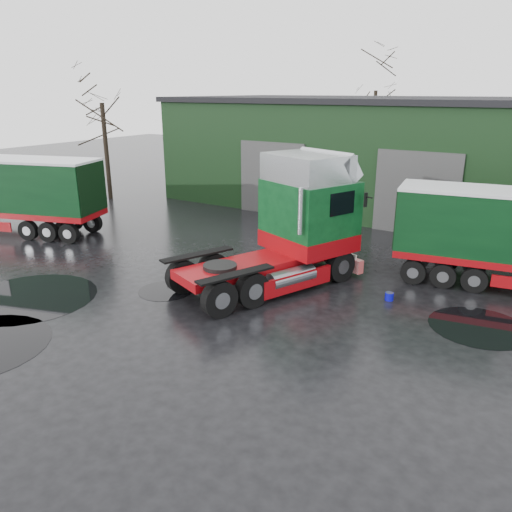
{
  "coord_description": "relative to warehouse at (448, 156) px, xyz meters",
  "views": [
    {
      "loc": [
        8.07,
        -9.98,
        6.73
      ],
      "look_at": [
        0.05,
        2.72,
        1.7
      ],
      "focal_mm": 35.0,
      "sensor_mm": 36.0,
      "label": 1
    }
  ],
  "objects": [
    {
      "name": "puddle_1",
      "position": [
        4.53,
        -15.08,
        -3.15
      ],
      "size": [
        2.9,
        2.9,
        0.01
      ],
      "primitive_type": "cylinder",
      "color": "black",
      "rests_on": "ground"
    },
    {
      "name": "warehouse",
      "position": [
        0.0,
        0.0,
        0.0
      ],
      "size": [
        32.4,
        12.4,
        6.3
      ],
      "color": "black",
      "rests_on": "ground"
    },
    {
      "name": "puddle_4",
      "position": [
        -5.28,
        -17.94,
        -3.15
      ],
      "size": [
        1.92,
        1.92,
        0.01
      ],
      "primitive_type": "cylinder",
      "color": "black",
      "rests_on": "ground"
    },
    {
      "name": "tree_back_a",
      "position": [
        -8.0,
        10.0,
        1.59
      ],
      "size": [
        4.4,
        4.4,
        9.5
      ],
      "primitive_type": null,
      "color": "black",
      "rests_on": "ground"
    },
    {
      "name": "wash_bucket",
      "position": [
        1.62,
        -14.54,
        -3.03
      ],
      "size": [
        0.35,
        0.35,
        0.26
      ],
      "primitive_type": "cylinder",
      "rotation": [
        0.0,
        0.0,
        0.31
      ],
      "color": "#0807A7",
      "rests_on": "ground"
    },
    {
      "name": "hero_tractor",
      "position": [
        -2.6,
        -15.75,
        -0.84
      ],
      "size": [
        5.72,
        8.1,
        4.63
      ],
      "primitive_type": null,
      "rotation": [
        0.0,
        0.0,
        -0.38
      ],
      "color": "#0A3E19",
      "rests_on": "ground"
    },
    {
      "name": "ground",
      "position": [
        -2.0,
        -20.0,
        -3.16
      ],
      "size": [
        100.0,
        100.0,
        0.0
      ],
      "primitive_type": "plane",
      "color": "black"
    },
    {
      "name": "tree_left",
      "position": [
        -19.0,
        -8.0,
        1.09
      ],
      "size": [
        4.4,
        4.4,
        8.5
      ],
      "primitive_type": null,
      "color": "black",
      "rests_on": "ground"
    },
    {
      "name": "puddle_2",
      "position": [
        -8.82,
        -20.9,
        -3.15
      ],
      "size": [
        4.49,
        4.49,
        0.01
      ],
      "primitive_type": "cylinder",
      "color": "black",
      "rests_on": "ground"
    }
  ]
}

